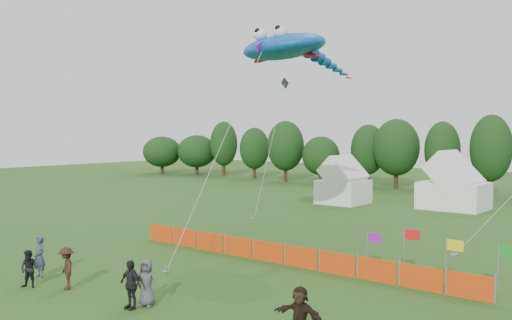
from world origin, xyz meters
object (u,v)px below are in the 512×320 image
Objects in this scene: spectator_b at (29,269)px; stingray_kite at (288,48)px; barrier_fence at (284,254)px; tent_right at (454,187)px; spectator_f at (300,315)px; spectator_c at (66,268)px; spectator_e at (146,283)px; tent_left at (343,184)px; spectator_a at (40,257)px; spectator_d at (131,284)px.

spectator_b is 18.21m from stingray_kite.
stingray_kite is (-3.13, 4.59, 10.80)m from barrier_fence.
spectator_f is at bearing -77.46° from tent_right.
spectator_c is 1.00× the size of spectator_e.
tent_right is 33.67m from spectator_f.
spectator_f reaches higher than spectator_e.
tent_left reaches higher than barrier_fence.
tent_right is at bearing 83.23° from stingray_kite.
spectator_b is 0.88× the size of spectator_f.
stingray_kite is (1.24, 13.79, 10.42)m from spectator_c.
tent_right reaches higher than spectator_c.
spectator_b is at bearing -43.00° from spectator_a.
spectator_a reaches higher than spectator_f.
spectator_c is (2.65, -0.35, -0.04)m from spectator_a.
spectator_f is 0.11× the size of stingray_kite.
tent_left is 2.11× the size of spectator_a.
stingray_kite is (3.89, 13.44, 10.38)m from spectator_a.
tent_left is at bearing -163.36° from tent_right.
stingray_kite reaches higher than spectator_c.
tent_right is at bearing 16.64° from tent_left.
spectator_f is (10.94, 1.13, 0.02)m from spectator_c.
stingray_kite reaches higher than spectator_e.
tent_left reaches higher than spectator_d.
spectator_b is at bearing -172.61° from spectator_d.
tent_right is 0.31× the size of stingray_kite.
spectator_d is 6.91m from spectator_f.
spectator_a is at bearing 175.68° from spectator_d.
barrier_fence is 10.94× the size of spectator_d.
spectator_c is 0.11× the size of stingray_kite.
barrier_fence is (0.74, -24.78, -1.36)m from tent_right.
spectator_d is 1.03× the size of spectator_e.
stingray_kite is at bearing 82.38° from spectator_e.
stingray_kite reaches higher than tent_left.
spectator_d is at bearing 24.82° from spectator_c.
barrier_fence is 12.15m from stingray_kite.
tent_left is at bearing 86.75° from spectator_e.
stingray_kite reaches higher than tent_right.
spectator_e is at bearing -13.36° from spectator_b.
spectator_d is at bearing -78.16° from stingray_kite.
barrier_fence is 10.41m from spectator_f.
barrier_fence is 8.56m from spectator_e.
barrier_fence is 11.31m from spectator_a.
spectator_c is (-3.64, -33.98, -0.98)m from tent_right.
tent_right reaches higher than barrier_fence.
spectator_d is at bearing -91.59° from barrier_fence.
barrier_fence is at bearing 88.63° from spectator_c.
spectator_b is 0.09× the size of stingray_kite.
tent_left is 32.39m from spectator_b.
spectator_a is at bearing -179.52° from spectator_f.
stingray_kite is at bearing 51.73° from spectator_b.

